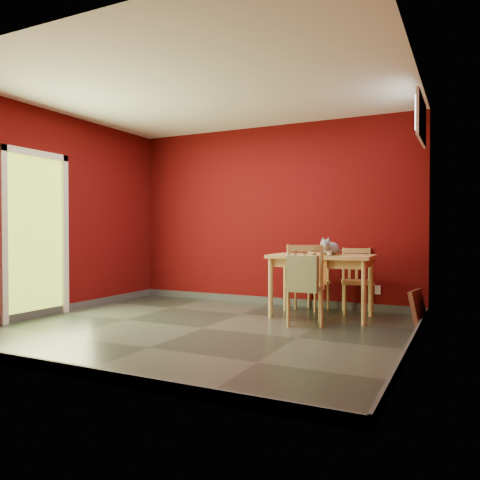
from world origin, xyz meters
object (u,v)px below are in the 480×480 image
at_px(dining_table, 321,262).
at_px(chair_far_left, 313,280).
at_px(cat, 330,246).
at_px(chair_near, 305,284).
at_px(chair_far_right, 357,280).
at_px(picture_frame, 418,308).
at_px(tote_bag, 303,274).

distance_m(dining_table, chair_far_left, 0.68).
bearing_deg(cat, chair_near, -106.85).
bearing_deg(chair_far_left, cat, -55.66).
distance_m(chair_far_right, picture_frame, 1.02).
bearing_deg(dining_table, picture_frame, 0.12).
height_order(chair_far_right, chair_near, chair_near).
height_order(dining_table, chair_far_left, chair_far_left).
distance_m(chair_far_left, chair_near, 1.12).
relative_size(chair_far_right, cat, 1.87).
height_order(chair_far_right, tote_bag, tote_bag).
bearing_deg(chair_near, picture_frame, 24.24).
distance_m(chair_far_left, tote_bag, 1.36).
bearing_deg(picture_frame, tote_bag, -146.76).
bearing_deg(dining_table, tote_bag, -89.79).
xyz_separation_m(dining_table, cat, (0.11, -0.02, 0.22)).
xyz_separation_m(chair_far_right, tote_bag, (-0.34, -1.31, 0.18)).
bearing_deg(chair_far_right, cat, -111.48).
bearing_deg(chair_near, tote_bag, -77.52).
bearing_deg(cat, tote_bag, -98.48).
xyz_separation_m(chair_far_left, chair_near, (0.23, -1.09, 0.07)).
bearing_deg(dining_table, cat, -10.00).
distance_m(chair_far_right, chair_near, 1.16).
bearing_deg(chair_far_left, tote_bag, -77.97).
relative_size(dining_table, cat, 2.83).
distance_m(chair_near, tote_bag, 0.26).
xyz_separation_m(chair_far_right, picture_frame, (0.83, -0.55, -0.24)).
bearing_deg(tote_bag, chair_near, 102.48).
height_order(chair_near, tote_bag, chair_near).
bearing_deg(chair_far_right, dining_table, -121.54).
xyz_separation_m(chair_far_left, picture_frame, (1.44, -0.55, -0.21)).
distance_m(chair_far_left, picture_frame, 1.56).
bearing_deg(dining_table, chair_far_left, 116.66).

